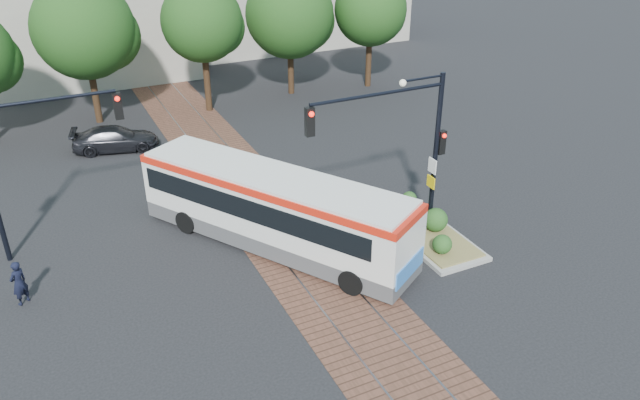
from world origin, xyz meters
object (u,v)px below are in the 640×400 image
(traffic_island, at_px, (424,225))
(city_bus, at_px, (273,207))
(signal_pole_left, at_px, (20,155))
(officer, at_px, (19,283))
(signal_pole_main, at_px, (408,135))
(parked_car, at_px, (115,139))

(traffic_island, bearing_deg, city_bus, 162.76)
(signal_pole_left, height_order, officer, signal_pole_left)
(traffic_island, height_order, signal_pole_main, signal_pole_main)
(traffic_island, bearing_deg, signal_pole_left, 159.64)
(city_bus, height_order, signal_pole_main, signal_pole_main)
(traffic_island, bearing_deg, signal_pole_main, 174.64)
(traffic_island, distance_m, officer, 14.16)
(parked_car, bearing_deg, city_bus, -149.33)
(signal_pole_main, distance_m, parked_car, 15.96)
(officer, height_order, parked_car, officer)
(parked_car, bearing_deg, officer, 169.84)
(officer, relative_size, parked_car, 0.38)
(traffic_island, xyz_separation_m, signal_pole_main, (-0.96, 0.09, 3.83))
(traffic_island, relative_size, signal_pole_left, 0.87)
(signal_pole_left, bearing_deg, signal_pole_main, -21.45)
(signal_pole_left, bearing_deg, parked_car, 64.36)
(signal_pole_main, distance_m, officer, 13.62)
(city_bus, relative_size, signal_pole_main, 1.73)
(signal_pole_main, bearing_deg, signal_pole_left, 158.55)
(city_bus, relative_size, parked_car, 2.54)
(signal_pole_left, relative_size, officer, 3.87)
(traffic_island, bearing_deg, parked_car, 124.50)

